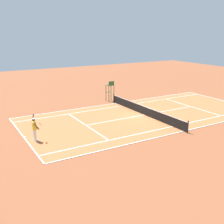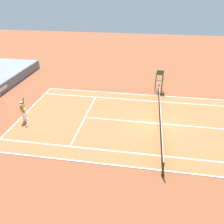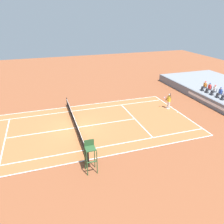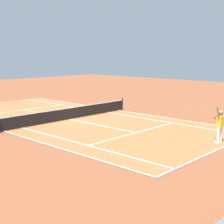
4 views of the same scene
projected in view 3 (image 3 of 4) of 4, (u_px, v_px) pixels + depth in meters
name	position (u px, v px, depth m)	size (l,w,h in m)	color
ground_plane	(75.00, 128.00, 21.59)	(80.00, 80.00, 0.00)	brown
court	(75.00, 128.00, 21.59)	(11.08, 23.88, 0.03)	#B76638
net	(75.00, 123.00, 21.38)	(11.98, 0.10, 1.07)	black
barrier_wall	(211.00, 103.00, 26.04)	(24.34, 0.25, 1.09)	slate
spectator_seated_0	(204.00, 86.00, 28.39)	(0.44, 0.60, 1.27)	#474C56
spectator_seated_1	(209.00, 88.00, 27.65)	(0.44, 0.60, 1.27)	#474C56
spectator_seated_2	(214.00, 90.00, 26.88)	(0.44, 0.60, 1.27)	#474C56
spectator_seated_3	(220.00, 93.00, 26.06)	(0.44, 0.60, 1.27)	#474C56
tennis_player	(169.00, 101.00, 25.55)	(0.76, 0.62, 2.08)	white
tennis_ball	(160.00, 107.00, 26.21)	(0.07, 0.07, 0.07)	#D1E533
umpire_chair	(90.00, 153.00, 15.09)	(0.77, 0.77, 2.44)	#2D562D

